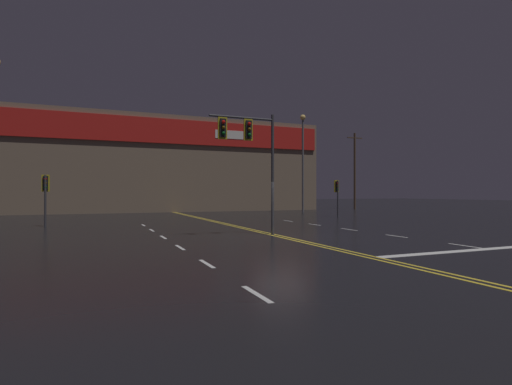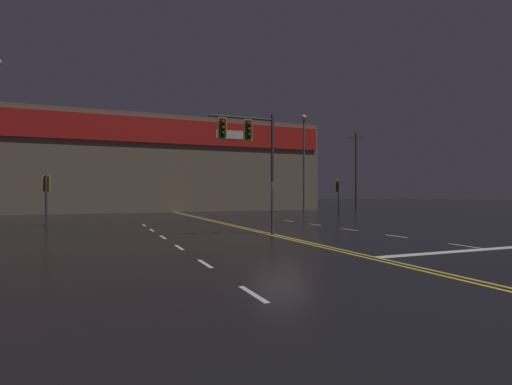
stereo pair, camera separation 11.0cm
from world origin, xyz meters
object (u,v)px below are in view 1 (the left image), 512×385
traffic_signal_median (248,143)px  traffic_signal_corner_northeast (337,190)px  traffic_signal_corner_northwest (45,189)px  streetlight_near_left (303,150)px

traffic_signal_median → traffic_signal_corner_northeast: 16.08m
traffic_signal_corner_northwest → streetlight_near_left: size_ratio=0.30×
traffic_signal_corner_northeast → streetlight_near_left: size_ratio=0.30×
traffic_signal_median → traffic_signal_corner_northwest: traffic_signal_median is taller
traffic_signal_corner_northwest → streetlight_near_left: 24.71m
traffic_signal_median → streetlight_near_left: (13.27, 18.54, 2.02)m
traffic_signal_median → traffic_signal_corner_northwest: (-9.17, 9.05, -2.08)m
traffic_signal_corner_northeast → traffic_signal_corner_northwest: size_ratio=1.00×
traffic_signal_corner_northwest → streetlight_near_left: bearing=22.9°
traffic_signal_median → streetlight_near_left: streetlight_near_left is taller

